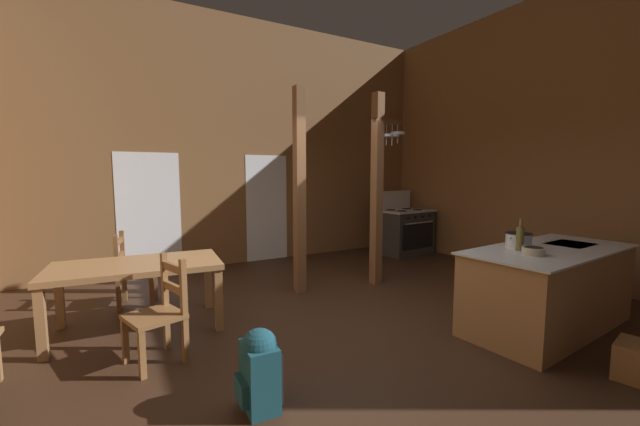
# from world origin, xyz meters

# --- Properties ---
(ground_plane) EXTENTS (8.48, 7.86, 0.10)m
(ground_plane) POSITION_xyz_m (0.00, 0.00, -0.05)
(ground_plane) COLOR #382316
(wall_back) EXTENTS (8.48, 0.14, 4.54)m
(wall_back) POSITION_xyz_m (0.00, 3.60, 2.27)
(wall_back) COLOR brown
(wall_back) RESTS_ON ground_plane
(wall_right) EXTENTS (0.14, 7.86, 4.54)m
(wall_right) POSITION_xyz_m (3.91, 0.00, 2.27)
(wall_right) COLOR brown
(wall_right) RESTS_ON ground_plane
(glazed_door_back_left) EXTENTS (1.00, 0.01, 2.05)m
(glazed_door_back_left) POSITION_xyz_m (-1.73, 3.53, 1.02)
(glazed_door_back_left) COLOR white
(glazed_door_back_left) RESTS_ON ground_plane
(glazed_panel_back_right) EXTENTS (0.84, 0.01, 2.05)m
(glazed_panel_back_right) POSITION_xyz_m (0.38, 3.53, 1.02)
(glazed_panel_back_right) COLOR white
(glazed_panel_back_right) RESTS_ON ground_plane
(kitchen_island) EXTENTS (2.23, 1.13, 0.89)m
(kitchen_island) POSITION_xyz_m (1.85, -1.09, 0.44)
(kitchen_island) COLOR #9E7044
(kitchen_island) RESTS_ON ground_plane
(stove_range) EXTENTS (1.22, 0.92, 1.32)m
(stove_range) POSITION_xyz_m (3.13, 2.64, 0.48)
(stove_range) COLOR #313131
(stove_range) RESTS_ON ground_plane
(support_post_with_pot_rack) EXTENTS (0.61, 0.25, 2.89)m
(support_post_with_pot_rack) POSITION_xyz_m (1.28, 1.19, 1.57)
(support_post_with_pot_rack) COLOR brown
(support_post_with_pot_rack) RESTS_ON ground_plane
(support_post_center) EXTENTS (0.14, 0.14, 2.89)m
(support_post_center) POSITION_xyz_m (0.03, 1.39, 1.45)
(support_post_center) COLOR brown
(support_post_center) RESTS_ON ground_plane
(step_stool) EXTENTS (0.41, 0.35, 0.30)m
(step_stool) POSITION_xyz_m (1.43, -2.06, 0.18)
(step_stool) COLOR brown
(step_stool) RESTS_ON ground_plane
(dining_table) EXTENTS (1.77, 1.05, 0.74)m
(dining_table) POSITION_xyz_m (-2.09, 1.07, 0.65)
(dining_table) COLOR #9E7044
(dining_table) RESTS_ON ground_plane
(ladderback_chair_near_window) EXTENTS (0.52, 0.52, 0.95)m
(ladderback_chair_near_window) POSITION_xyz_m (-2.09, 1.99, 0.45)
(ladderback_chair_near_window) COLOR brown
(ladderback_chair_near_window) RESTS_ON ground_plane
(ladderback_chair_by_post) EXTENTS (0.55, 0.55, 0.95)m
(ladderback_chair_by_post) POSITION_xyz_m (-1.96, 0.21, 0.45)
(ladderback_chair_by_post) COLOR brown
(ladderback_chair_by_post) RESTS_ON ground_plane
(backpack) EXTENTS (0.32, 0.33, 0.60)m
(backpack) POSITION_xyz_m (-1.43, -0.89, 0.31)
(backpack) COLOR #194756
(backpack) RESTS_ON ground_plane
(stockpot_on_counter) EXTENTS (0.34, 0.27, 0.16)m
(stockpot_on_counter) POSITION_xyz_m (1.62, -0.87, 0.97)
(stockpot_on_counter) COLOR silver
(stockpot_on_counter) RESTS_ON kitchen_island
(mixing_bowl_on_counter) EXTENTS (0.22, 0.22, 0.08)m
(mixing_bowl_on_counter) POSITION_xyz_m (1.36, -1.19, 0.93)
(mixing_bowl_on_counter) COLOR #B2A893
(mixing_bowl_on_counter) RESTS_ON kitchen_island
(bottle_tall_on_counter) EXTENTS (0.08, 0.08, 0.34)m
(bottle_tall_on_counter) POSITION_xyz_m (1.44, -0.99, 1.02)
(bottle_tall_on_counter) COLOR brown
(bottle_tall_on_counter) RESTS_ON kitchen_island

